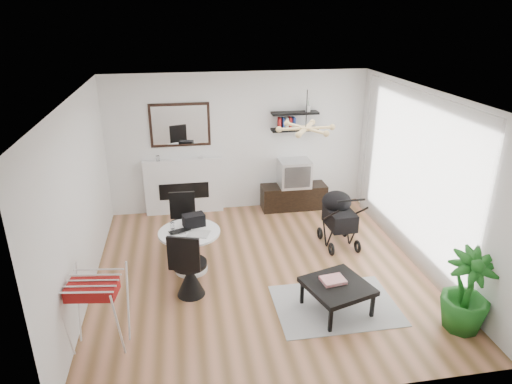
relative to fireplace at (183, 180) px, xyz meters
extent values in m
plane|color=brown|center=(1.10, -2.42, -0.69)|extent=(5.00, 5.00, 0.00)
plane|color=white|center=(1.10, -2.42, 2.01)|extent=(5.00, 5.00, 0.00)
plane|color=white|center=(1.10, 0.08, 0.66)|extent=(5.00, 0.00, 5.00)
plane|color=white|center=(-1.40, -2.42, 0.66)|extent=(0.00, 5.00, 5.00)
plane|color=white|center=(3.60, -2.42, 0.66)|extent=(0.00, 5.00, 5.00)
cube|color=white|center=(3.50, -2.22, 0.66)|extent=(0.04, 3.60, 2.60)
cube|color=white|center=(0.00, 0.00, -0.14)|extent=(1.50, 0.15, 1.10)
cube|color=black|center=(0.00, -0.06, -0.21)|extent=(0.95, 0.06, 0.32)
cube|color=black|center=(0.00, 0.06, 1.06)|extent=(1.12, 0.03, 0.82)
cube|color=white|center=(0.00, 0.04, 1.06)|extent=(1.02, 0.01, 0.72)
cube|color=black|center=(2.17, -0.05, 0.91)|extent=(0.90, 0.25, 0.04)
cube|color=black|center=(2.17, -0.05, 1.23)|extent=(0.90, 0.25, 0.04)
cube|color=black|center=(2.17, -0.16, -0.44)|extent=(1.29, 0.45, 0.49)
cube|color=silver|center=(2.17, -0.16, 0.06)|extent=(0.61, 0.53, 0.53)
cube|color=black|center=(2.17, -0.42, 0.06)|extent=(0.51, 0.01, 0.42)
cylinder|color=white|center=(0.04, -2.22, -0.66)|extent=(0.50, 0.50, 0.05)
cylinder|color=white|center=(0.04, -2.22, -0.34)|extent=(0.12, 0.12, 0.59)
cylinder|color=white|center=(0.04, -2.22, -0.03)|extent=(0.93, 0.93, 0.04)
imported|color=black|center=(-0.09, -2.26, 0.00)|extent=(0.37, 0.31, 0.03)
cube|color=black|center=(0.12, -2.05, 0.09)|extent=(0.36, 0.27, 0.19)
cube|color=beige|center=(0.17, -2.33, 0.00)|extent=(0.38, 0.34, 0.01)
cylinder|color=white|center=(-0.21, -2.09, 0.04)|extent=(0.06, 0.06, 0.10)
cylinder|color=black|center=(-0.05, -1.57, -0.21)|extent=(0.46, 0.46, 0.05)
cone|color=black|center=(-0.05, -1.57, -0.46)|extent=(0.38, 0.38, 0.44)
cube|color=black|center=(-0.05, -1.36, 0.05)|extent=(0.42, 0.06, 0.47)
cylinder|color=black|center=(0.01, -2.85, -0.19)|extent=(0.48, 0.48, 0.05)
cone|color=black|center=(0.01, -2.85, -0.45)|extent=(0.39, 0.39, 0.46)
cube|color=black|center=(-0.06, -3.06, 0.08)|extent=(0.43, 0.18, 0.49)
cube|color=maroon|center=(-1.08, -3.77, 0.16)|extent=(0.59, 0.39, 0.15)
cube|color=black|center=(2.55, -1.81, -0.19)|extent=(0.43, 0.64, 0.29)
ellipsoid|color=black|center=(2.54, -1.62, 0.04)|extent=(0.50, 0.50, 0.35)
cylinder|color=black|center=(2.56, -2.20, 0.30)|extent=(0.46, 0.05, 0.03)
torus|color=black|center=(2.31, -1.52, -0.59)|extent=(0.06, 0.22, 0.22)
torus|color=black|center=(2.76, -1.51, -0.59)|extent=(0.06, 0.22, 0.22)
torus|color=black|center=(2.33, -2.10, -0.59)|extent=(0.06, 0.22, 0.22)
torus|color=black|center=(2.78, -2.09, -0.59)|extent=(0.06, 0.22, 0.22)
cube|color=#9B9B9B|center=(1.94, -3.46, -0.68)|extent=(1.64, 1.19, 0.01)
cube|color=black|center=(1.91, -3.55, -0.31)|extent=(0.97, 0.97, 0.07)
cube|color=black|center=(1.69, -3.97, -0.51)|extent=(0.04, 0.04, 0.33)
cube|color=black|center=(2.32, -3.77, -0.51)|extent=(0.04, 0.04, 0.33)
cube|color=black|center=(1.50, -3.33, -0.51)|extent=(0.04, 0.04, 0.33)
cube|color=black|center=(2.13, -3.14, -0.51)|extent=(0.04, 0.04, 0.33)
cube|color=#C73139|center=(1.87, -3.48, -0.25)|extent=(0.34, 0.28, 0.04)
imported|color=#1C611B|center=(3.35, -4.16, -0.15)|extent=(0.71, 0.71, 1.08)
camera|label=1|loc=(0.00, -8.39, 3.09)|focal=32.00mm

